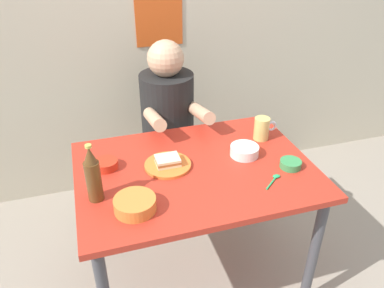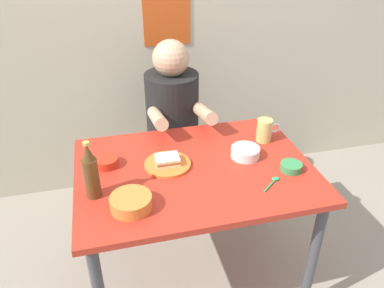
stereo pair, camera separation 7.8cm
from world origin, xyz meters
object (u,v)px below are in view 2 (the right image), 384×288
at_px(stool, 174,163).
at_px(beer_mug, 265,130).
at_px(beer_bottle, 91,172).
at_px(dip_bowl_green, 291,166).
at_px(sandwich, 167,160).
at_px(plate_orange, 168,164).
at_px(person_seated, 173,107).
at_px(dining_table, 195,184).

relative_size(stool, beer_mug, 3.57).
distance_m(beer_bottle, dip_bowl_green, 0.90).
bearing_deg(beer_bottle, sandwich, 23.08).
relative_size(plate_orange, dip_bowl_green, 2.20).
xyz_separation_m(plate_orange, beer_bottle, (-0.34, -0.15, 0.11)).
bearing_deg(person_seated, stool, 90.00).
bearing_deg(plate_orange, person_seated, 76.14).
bearing_deg(sandwich, dining_table, -21.75).
bearing_deg(dip_bowl_green, sandwich, 162.35).
bearing_deg(dining_table, sandwich, 158.25).
bearing_deg(dining_table, plate_orange, 158.25).
bearing_deg(person_seated, sandwich, -103.86).
height_order(person_seated, plate_orange, person_seated).
distance_m(dining_table, sandwich, 0.18).
xyz_separation_m(person_seated, sandwich, (-0.14, -0.57, 0.01)).
distance_m(person_seated, sandwich, 0.59).
relative_size(sandwich, beer_bottle, 0.42).
relative_size(stool, sandwich, 4.09).
relative_size(plate_orange, beer_bottle, 0.84).
xyz_separation_m(dining_table, beer_bottle, (-0.46, -0.10, 0.21)).
xyz_separation_m(stool, beer_bottle, (-0.48, -0.73, 0.51)).
bearing_deg(dip_bowl_green, stool, 118.29).
relative_size(person_seated, beer_mug, 5.71).
distance_m(stool, beer_mug, 0.76).
xyz_separation_m(plate_orange, sandwich, (0.00, -0.00, 0.02)).
xyz_separation_m(stool, sandwich, (-0.14, -0.58, 0.42)).
relative_size(stool, plate_orange, 2.05).
height_order(dining_table, beer_bottle, beer_bottle).
bearing_deg(beer_bottle, dining_table, 11.97).
bearing_deg(beer_mug, dining_table, -159.22).
bearing_deg(sandwich, beer_bottle, -156.92).
xyz_separation_m(sandwich, dip_bowl_green, (0.55, -0.17, -0.01)).
xyz_separation_m(stool, dip_bowl_green, (0.41, -0.76, 0.41)).
distance_m(stool, sandwich, 0.73).
xyz_separation_m(person_seated, plate_orange, (-0.14, -0.57, -0.02)).
xyz_separation_m(beer_mug, dip_bowl_green, (0.01, -0.28, -0.04)).
xyz_separation_m(dining_table, dip_bowl_green, (0.43, -0.13, 0.11)).
relative_size(plate_orange, beer_mug, 1.75).
relative_size(person_seated, dip_bowl_green, 7.20).
bearing_deg(stool, plate_orange, -103.60).
relative_size(dining_table, person_seated, 1.53).
height_order(stool, beer_mug, beer_mug).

